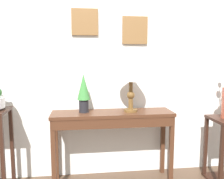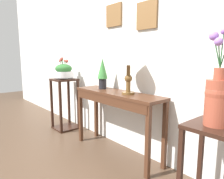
# 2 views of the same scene
# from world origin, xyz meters

# --- Properties ---
(back_wall_with_art) EXTENTS (9.00, 0.13, 2.80)m
(back_wall_with_art) POSITION_xyz_m (-0.00, 1.30, 1.40)
(back_wall_with_art) COLOR silver
(back_wall_with_art) RESTS_ON ground
(console_table) EXTENTS (1.31, 0.34, 0.80)m
(console_table) POSITION_xyz_m (-0.13, 1.02, 0.67)
(console_table) COLOR #472819
(console_table) RESTS_ON ground
(table_lamp) EXTENTS (0.30, 0.30, 0.57)m
(table_lamp) POSITION_xyz_m (0.07, 1.04, 1.22)
(table_lamp) COLOR brown
(table_lamp) RESTS_ON console_table
(potted_plant_on_console) EXTENTS (0.14, 0.14, 0.41)m
(potted_plant_on_console) POSITION_xyz_m (-0.43, 1.06, 1.02)
(potted_plant_on_console) COLOR black
(potted_plant_on_console) RESTS_ON console_table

